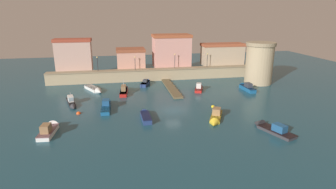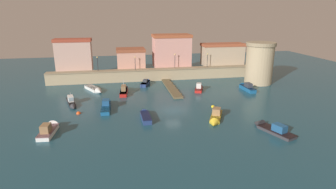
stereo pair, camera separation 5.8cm
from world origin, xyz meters
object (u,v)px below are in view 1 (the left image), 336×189
Objects in this scene: quay_lamp_3 at (207,58)px; moored_boat_4 at (146,83)px; moored_boat_5 at (270,128)px; moored_boat_7 at (246,87)px; moored_boat_8 at (216,117)px; mooring_buoy_1 at (79,114)px; moored_boat_2 at (71,103)px; quay_lamp_0 at (97,61)px; moored_boat_6 at (124,90)px; moored_boat_9 at (106,105)px; fortress_tower at (259,63)px; quay_lamp_1 at (135,61)px; quay_lamp_2 at (175,59)px; moored_boat_1 at (145,116)px; moored_boat_3 at (95,89)px; moored_boat_0 at (50,129)px; moored_boat_10 at (199,88)px; mooring_buoy_0 at (213,107)px.

quay_lamp_3 reaches higher than moored_boat_4.
moored_boat_7 is (6.24, 20.51, 0.19)m from moored_boat_5.
moored_boat_8 is 8.63× the size of mooring_buoy_1.
moored_boat_8 reaches higher than moored_boat_4.
quay_lamp_0 is at bearing 150.58° from moored_boat_2.
moored_boat_6 reaches higher than moored_boat_9.
moored_boat_2 is 1.21× the size of moored_boat_4.
moored_boat_2 is at bearing 39.95° from moored_boat_5.
fortress_tower is 2.80× the size of quay_lamp_3.
quay_lamp_1 is 0.43× the size of moored_boat_9.
quay_lamp_3 is (8.33, 0.00, -0.09)m from quay_lamp_2.
moored_boat_1 is 0.86× the size of moored_boat_3.
moored_boat_0 is 11.69m from moored_boat_2.
moored_boat_2 is at bearing 109.98° from mooring_buoy_1.
moored_boat_3 is 0.99× the size of moored_boat_8.
moored_boat_4 is at bearing -7.93° from moored_boat_1.
quay_lamp_2 is 18.61m from moored_boat_7.
moored_boat_2 reaches higher than moored_boat_10.
moored_boat_6 is at bearing -155.32° from quay_lamp_3.
mooring_buoy_1 is at bearing -81.58° from moored_boat_8.
fortress_tower is at bearing -60.15° from moored_boat_1.
moored_boat_8 is at bearing 29.90° from moored_boat_5.
quay_lamp_1 is (8.77, 0.00, -0.16)m from quay_lamp_0.
moored_boat_10 is at bearing -65.80° from moored_boat_9.
quay_lamp_2 reaches higher than moored_boat_10.
quay_lamp_1 is at bearing 119.10° from mooring_buoy_0.
quay_lamp_1 reaches higher than moored_boat_6.
quay_lamp_0 is 1.00× the size of quay_lamp_3.
mooring_buoy_0 is 0.88× the size of mooring_buoy_1.
fortress_tower reaches higher than quay_lamp_1.
quay_lamp_0 is at bearing -180.00° from quay_lamp_2.
moored_boat_8 reaches higher than mooring_buoy_1.
quay_lamp_0 is 0.47× the size of moored_boat_9.
moored_boat_3 is at bearing 82.63° from mooring_buoy_1.
fortress_tower is at bearing 61.36° from moored_boat_3.
moored_boat_9 reaches higher than moored_boat_4.
moored_boat_6 is (-3.13, -9.76, -4.37)m from quay_lamp_1.
moored_boat_8 is at bearing -69.20° from quay_lamp_1.
moored_boat_7 is at bearing -37.19° from moored_boat_5.
moored_boat_3 is at bearing -93.73° from quay_lamp_0.
moored_boat_7 is at bearing -76.11° from moored_boat_9.
moored_boat_9 is at bearing 164.48° from moored_boat_6.
quay_lamp_3 is at bearing 76.75° from moored_boat_3.
moored_boat_10 reaches higher than mooring_buoy_1.
quay_lamp_2 reaches higher than mooring_buoy_1.
quay_lamp_0 is 0.62× the size of moored_boat_4.
quay_lamp_0 is at bearing 35.09° from moored_boat_6.
moored_boat_6 is 10.56× the size of mooring_buoy_0.
moored_boat_0 is 7.38m from mooring_buoy_1.
moored_boat_2 is at bearing -168.46° from fortress_tower.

